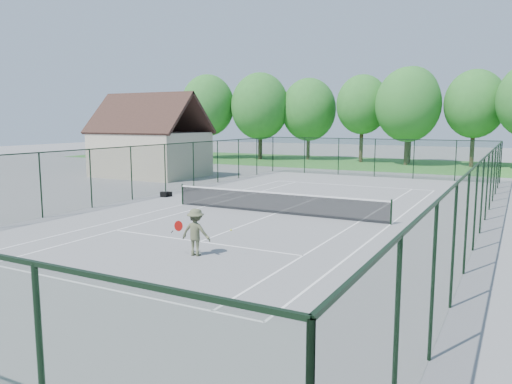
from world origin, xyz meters
TOP-DOWN VIEW (x-y plane):
  - ground at (0.00, 0.00)m, footprint 140.00×140.00m
  - grass_far at (0.00, 30.00)m, footprint 80.00×16.00m
  - court_lines at (0.00, 0.00)m, footprint 11.05×23.85m
  - tennis_net at (0.00, 0.00)m, footprint 11.08×0.08m
  - fence_enclosure at (0.00, 0.00)m, footprint 18.05×36.05m
  - utility_building at (-16.00, 10.00)m, footprint 8.60×6.27m
  - tree_line_far at (0.00, 30.00)m, footprint 39.40×6.40m
  - sports_bag_a at (-8.04, 1.63)m, footprint 0.43×0.31m
  - sports_bag_b at (-7.96, 1.97)m, footprint 0.36×0.22m
  - tennis_player at (0.95, -8.00)m, footprint 2.00×0.95m

SIDE VIEW (x-z plane):
  - ground at x=0.00m, z-range 0.00..0.00m
  - court_lines at x=0.00m, z-range 0.00..0.01m
  - grass_far at x=0.00m, z-range 0.00..0.01m
  - sports_bag_b at x=-7.96m, z-range 0.00..0.28m
  - sports_bag_a at x=-8.04m, z-range 0.00..0.31m
  - tennis_net at x=0.00m, z-range 0.03..1.13m
  - tennis_player at x=0.95m, z-range 0.00..1.57m
  - fence_enclosure at x=0.00m, z-range 0.05..3.07m
  - utility_building at x=-16.00m, z-range -0.20..6.44m
  - tree_line_far at x=0.00m, z-range 1.14..10.84m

